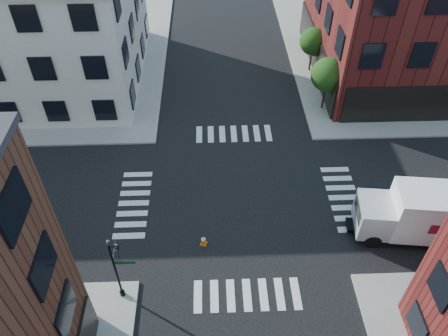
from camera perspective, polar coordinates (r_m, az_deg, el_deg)
name	(u,v)px	position (r m, az deg, el deg)	size (l,w,h in m)	color
ground	(239,200)	(29.12, 2.01, -4.24)	(120.00, 120.00, 0.00)	black
sidewalk_ne	(431,42)	(51.14, 25.42, 14.64)	(30.00, 30.00, 0.15)	gray
sidewalk_nw	(17,49)	(49.71, -25.43, 13.83)	(30.00, 30.00, 0.15)	gray
building_nw	(1,19)	(42.60, -27.08, 16.92)	(22.00, 16.00, 11.00)	beige
tree_near	(328,76)	(35.95, 13.48, 11.57)	(2.69, 2.69, 4.49)	black
tree_far	(314,43)	(41.13, 11.65, 15.72)	(2.43, 2.43, 4.07)	black
signal_pole	(116,264)	(23.24, -13.91, -12.10)	(1.29, 1.24, 4.60)	black
box_truck	(430,215)	(28.47, 25.31, -5.54)	(8.38, 3.41, 3.71)	white
traffic_cone	(203,240)	(26.63, -2.70, -9.43)	(0.47, 0.47, 0.68)	orange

